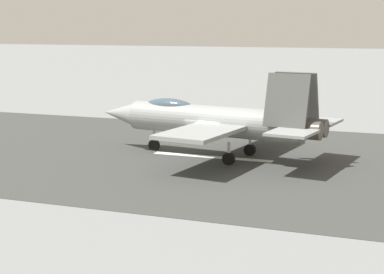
{
  "coord_description": "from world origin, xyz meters",
  "views": [
    {
      "loc": [
        -13.25,
        37.83,
        8.41
      ],
      "look_at": [
        -0.93,
        5.06,
        2.2
      ],
      "focal_mm": 59.21,
      "sensor_mm": 36.0,
      "label": 1
    }
  ],
  "objects": [
    {
      "name": "ground_plane",
      "position": [
        0.0,
        0.0,
        0.0
      ],
      "size": [
        400.0,
        400.0,
        0.0
      ],
      "primitive_type": "plane",
      "color": "gray"
    },
    {
      "name": "runway_strip",
      "position": [
        -0.02,
        0.0,
        0.01
      ],
      "size": [
        240.0,
        26.0,
        0.02
      ],
      "color": "#3B3D3B",
      "rests_on": "ground"
    },
    {
      "name": "fighter_jet",
      "position": [
        -0.53,
        -0.05,
        2.44
      ],
      "size": [
        16.45,
        13.6,
        5.63
      ],
      "color": "gray",
      "rests_on": "ground"
    },
    {
      "name": "marker_cone_mid",
      "position": [
        3.91,
        -11.98,
        0.28
      ],
      "size": [
        0.44,
        0.44,
        0.55
      ],
      "primitive_type": "cone",
      "color": "orange",
      "rests_on": "ground"
    }
  ]
}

